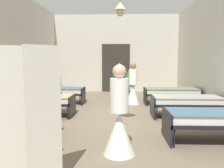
% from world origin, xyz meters
% --- Properties ---
extents(ground_plane, '(6.79, 11.17, 0.10)m').
position_xyz_m(ground_plane, '(0.00, 0.00, -0.05)').
color(ground_plane, '#7A6B56').
extents(room_shell, '(6.59, 10.77, 3.86)m').
position_xyz_m(room_shell, '(0.00, 1.31, 1.94)').
color(room_shell, beige).
rests_on(room_shell, ground).
extents(bed_left_row_0, '(1.90, 0.84, 0.57)m').
position_xyz_m(bed_left_row_0, '(-2.04, -1.90, 0.44)').
color(bed_left_row_0, black).
rests_on(bed_left_row_0, ground).
extents(bed_right_row_0, '(1.90, 0.84, 0.57)m').
position_xyz_m(bed_right_row_0, '(2.04, -1.90, 0.44)').
color(bed_right_row_0, black).
rests_on(bed_right_row_0, ground).
extents(bed_left_row_1, '(1.90, 0.84, 0.57)m').
position_xyz_m(bed_left_row_1, '(-2.04, 0.00, 0.44)').
color(bed_left_row_1, black).
rests_on(bed_left_row_1, ground).
extents(bed_right_row_1, '(1.90, 0.84, 0.57)m').
position_xyz_m(bed_right_row_1, '(2.04, 0.00, 0.44)').
color(bed_right_row_1, black).
rests_on(bed_right_row_1, ground).
extents(bed_left_row_2, '(1.90, 0.84, 0.57)m').
position_xyz_m(bed_left_row_2, '(-2.04, 1.90, 0.44)').
color(bed_left_row_2, black).
rests_on(bed_left_row_2, ground).
extents(bed_right_row_2, '(1.90, 0.84, 0.57)m').
position_xyz_m(bed_right_row_2, '(2.04, 1.90, 0.44)').
color(bed_right_row_2, black).
rests_on(bed_right_row_2, ground).
extents(nurse_near_aisle, '(0.52, 0.52, 1.49)m').
position_xyz_m(nurse_near_aisle, '(0.68, 1.92, 0.53)').
color(nurse_near_aisle, white).
rests_on(nurse_near_aisle, ground).
extents(nurse_mid_aisle, '(0.52, 0.52, 1.49)m').
position_xyz_m(nurse_mid_aisle, '(0.21, -2.57, 0.53)').
color(nurse_mid_aisle, white).
rests_on(nurse_mid_aisle, ground).
extents(patient_seated_primary, '(0.44, 0.44, 0.80)m').
position_xyz_m(patient_seated_primary, '(-1.69, 0.07, 0.87)').
color(patient_seated_primary, gray).
rests_on(patient_seated_primary, bed_left_row_1).
extents(potted_plant, '(0.57, 0.57, 1.19)m').
position_xyz_m(potted_plant, '(0.54, 2.70, 0.76)').
color(potted_plant, brown).
rests_on(potted_plant, ground).
extents(privacy_screen, '(1.23, 0.28, 1.70)m').
position_xyz_m(privacy_screen, '(-1.09, -3.57, 0.85)').
color(privacy_screen, silver).
rests_on(privacy_screen, ground).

